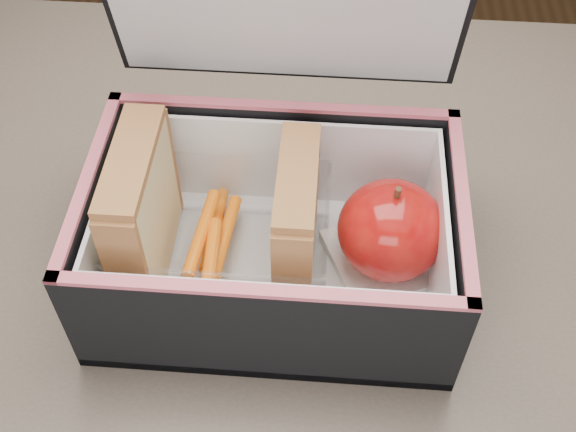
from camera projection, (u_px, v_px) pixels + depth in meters
The scene contains 8 objects.
kitchen_table at pixel (356, 373), 0.62m from camera, with size 1.20×0.80×0.75m.
lunch_bag at pixel (274, 226), 0.54m from camera, with size 0.27×0.22×0.27m.
plastic_tub at pixel (222, 239), 0.55m from camera, with size 0.16×0.12×0.07m, color white, non-canonical shape.
sandwich_left at pixel (142, 211), 0.53m from camera, with size 0.03×0.11×0.12m.
sandwich_right at pixel (297, 223), 0.53m from camera, with size 0.03×0.10×0.11m.
carrot_sticks at pixel (213, 247), 0.56m from camera, with size 0.03×0.13×0.03m.
paper_napkin at pixel (382, 258), 0.57m from camera, with size 0.08×0.08×0.01m, color white.
red_apple at pixel (391, 230), 0.54m from camera, with size 0.08×0.08×0.09m.
Camera 1 is at (-0.04, -0.30, 1.23)m, focal length 45.00 mm.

